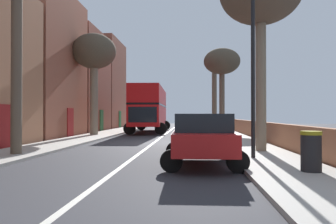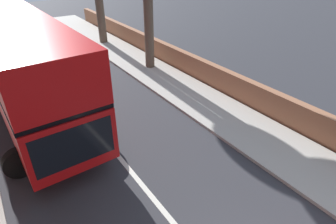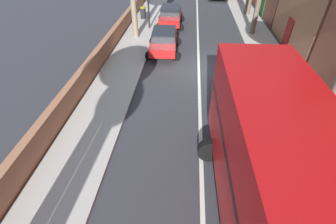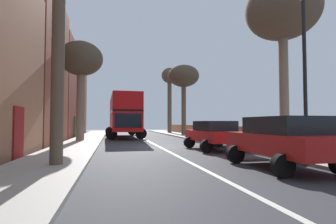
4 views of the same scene
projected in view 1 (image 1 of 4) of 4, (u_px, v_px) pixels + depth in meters
ground_plane at (154, 143)px, 18.39m from camera, size 84.00×84.00×0.00m
road_centre_line at (154, 143)px, 18.39m from camera, size 0.16×54.00×0.01m
sidewalk_left at (71, 141)px, 18.74m from camera, size 2.60×60.00×0.12m
sidewalk_right at (240, 142)px, 18.04m from camera, size 2.60×60.00×0.12m
terraced_houses_left at (18, 62)px, 19.75m from camera, size 4.07×47.68×10.90m
boundary_wall_right at (268, 133)px, 17.93m from camera, size 0.36×54.00×1.19m
double_decker_bus at (150, 107)px, 29.83m from camera, size 3.79×11.18×4.06m
parked_car_red_right_1 at (198, 129)px, 15.93m from camera, size 2.52×4.20×1.55m
parked_car_red_right_2 at (202, 136)px, 10.15m from camera, size 2.52×4.23×1.64m
street_tree_right_3 at (214, 67)px, 37.32m from camera, size 2.21×2.21×8.94m
street_tree_left_4 at (94, 54)px, 24.37m from camera, size 3.34×3.34×7.69m
street_tree_right_5 at (222, 63)px, 31.09m from camera, size 3.53×3.53×7.98m
lamppost_right at (253, 52)px, 11.12m from camera, size 0.32×0.32×6.31m
litter_bin_right at (311, 151)px, 8.41m from camera, size 0.55×0.55×1.06m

